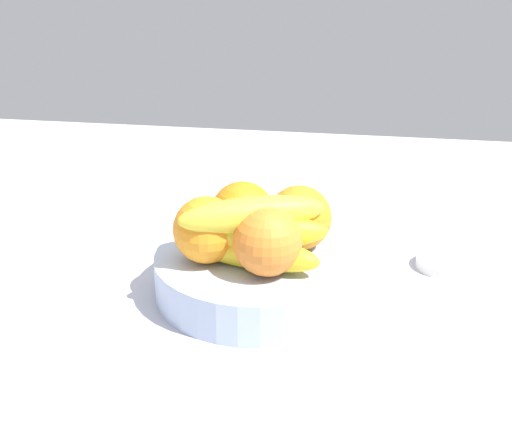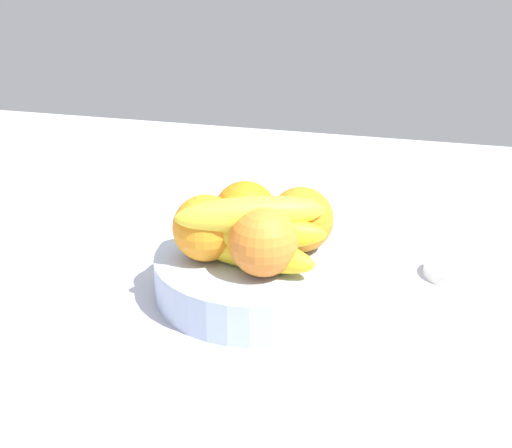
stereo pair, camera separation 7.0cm
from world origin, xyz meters
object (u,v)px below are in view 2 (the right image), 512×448
object	(u,v)px
orange_front_left	(245,213)
fruit_bowl	(256,274)
orange_front_right	(206,228)
orange_center	(264,242)
orange_back_left	(301,219)
jar_lid	(451,271)
banana_bunch	(249,232)

from	to	relation	value
orange_front_left	fruit_bowl	bearing A→B (deg)	124.55
fruit_bowl	orange_front_left	distance (cm)	7.48
orange_front_right	orange_center	size ratio (longest dim) A/B	1.00
orange_front_right	orange_back_left	xyz separation A→B (cm)	(-10.15, -5.15, 0.00)
orange_back_left	jar_lid	xyz separation A→B (cm)	(-18.20, -7.55, -8.37)
orange_front_left	jar_lid	size ratio (longest dim) A/B	1.12
orange_center	jar_lid	size ratio (longest dim) A/B	1.12
orange_front_left	banana_bunch	distance (cm)	6.26
orange_front_right	banana_bunch	xyz separation A→B (cm)	(-5.32, 0.47, 0.30)
banana_bunch	orange_front_right	bearing A→B (deg)	-5.02
orange_center	orange_front_right	bearing A→B (deg)	-15.26
orange_front_left	orange_front_right	bearing A→B (deg)	59.24
orange_front_left	orange_center	size ratio (longest dim) A/B	1.00
orange_center	orange_back_left	world-z (taller)	same
orange_back_left	jar_lid	size ratio (longest dim) A/B	1.12
fruit_bowl	jar_lid	size ratio (longest dim) A/B	3.48
fruit_bowl	orange_front_left	world-z (taller)	orange_front_left
banana_bunch	jar_lid	size ratio (longest dim) A/B	2.57
jar_lid	orange_center	bearing A→B (deg)	35.00
orange_center	banana_bunch	xyz separation A→B (cm)	(2.03, -1.54, 0.30)
fruit_bowl	orange_center	xyz separation A→B (cm)	(-1.98, 4.32, 6.45)
orange_back_left	jar_lid	distance (cm)	21.41
banana_bunch	jar_lid	xyz separation A→B (cm)	(-23.04, -13.17, -8.67)
fruit_bowl	orange_front_right	size ratio (longest dim) A/B	3.11
orange_front_right	orange_center	distance (cm)	7.62
fruit_bowl	banana_bunch	world-z (taller)	banana_bunch
fruit_bowl	jar_lid	distance (cm)	25.30
fruit_bowl	orange_front_right	world-z (taller)	orange_front_right
orange_front_right	orange_center	xyz separation A→B (cm)	(-7.35, 2.01, 0.00)
orange_center	banana_bunch	size ratio (longest dim) A/B	0.44
orange_center	orange_back_left	size ratio (longest dim) A/B	1.00
orange_back_left	orange_center	bearing A→B (deg)	68.63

